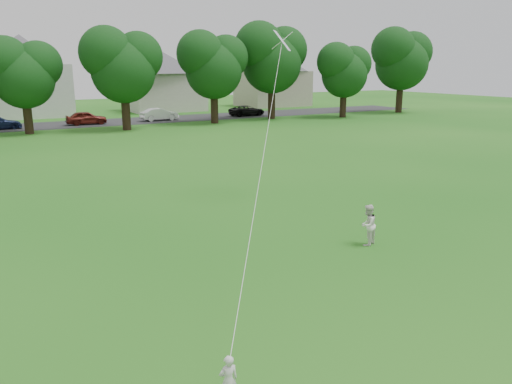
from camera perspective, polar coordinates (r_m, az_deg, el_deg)
ground at (r=12.02m, az=3.94°, el=-12.89°), size 160.00×160.00×0.00m
street at (r=51.48m, az=-23.41°, el=6.94°), size 90.00×7.00×0.01m
toddler at (r=8.76m, az=-3.17°, el=-20.72°), size 0.35×0.25×0.92m
older_boy at (r=15.98m, az=12.65°, el=-3.69°), size 0.78×0.70×1.31m
kite at (r=14.21m, az=1.23°, el=6.49°), size 4.71×6.19×15.07m
tree_row at (r=46.14m, az=-15.43°, el=14.41°), size 83.96×8.89×10.24m
parked_cars at (r=50.17m, az=-26.41°, el=7.17°), size 56.83×2.07×1.29m
house_row at (r=61.13m, az=-25.06°, el=12.35°), size 76.31×13.28×10.35m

